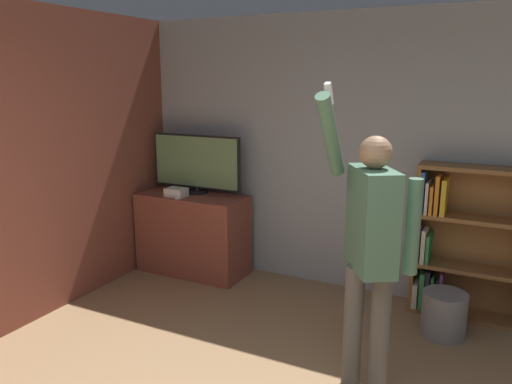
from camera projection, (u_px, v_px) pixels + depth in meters
The scene contains 9 objects.
wall_back at pixel (378, 157), 4.73m from camera, with size 6.96×0.09×2.70m.
wall_side_brick at pixel (52, 163), 4.43m from camera, with size 0.06×4.76×2.70m.
tv_ledge at pixel (193, 234), 5.42m from camera, with size 1.17×0.53×0.87m.
television at pixel (196, 163), 5.34m from camera, with size 1.05×0.22×0.63m.
game_console at pixel (176, 192), 5.25m from camera, with size 0.21×0.16×0.09m.
remote_loose at pixel (178, 197), 5.19m from camera, with size 0.09×0.14×0.02m.
bookshelf at pixel (458, 245), 4.39m from camera, with size 0.93×0.28×1.36m.
person at pixel (371, 242), 3.19m from camera, with size 0.60×0.58×2.07m.
waste_bin at pixel (444, 314), 4.11m from camera, with size 0.36×0.36×0.37m.
Camera 1 is at (1.07, -1.51, 2.09)m, focal length 35.00 mm.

